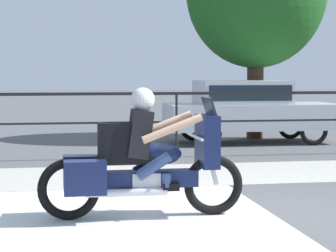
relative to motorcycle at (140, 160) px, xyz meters
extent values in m
plane|color=#565659|center=(1.44, -0.23, -0.69)|extent=(120.00, 120.00, 0.00)
cube|color=#B7B2A8|center=(1.44, 3.17, -0.68)|extent=(44.00, 2.40, 0.01)
cube|color=silver|center=(-0.09, -0.43, -0.68)|extent=(3.43, 6.00, 0.01)
cube|color=black|center=(1.44, 5.33, 0.63)|extent=(36.00, 0.04, 0.06)
cube|color=black|center=(1.44, 5.33, 0.05)|extent=(36.00, 0.03, 0.04)
cylinder|color=black|center=(1.44, 5.33, -0.02)|extent=(0.05, 0.05, 1.35)
torus|color=black|center=(0.90, 0.00, -0.32)|extent=(0.73, 0.11, 0.73)
torus|color=black|center=(-0.84, 0.00, -0.32)|extent=(0.73, 0.11, 0.73)
cube|color=#141E47|center=(0.03, 0.00, -0.22)|extent=(1.33, 0.22, 0.20)
cube|color=silver|center=(0.06, 0.00, -0.27)|extent=(0.34, 0.26, 0.26)
ellipsoid|color=#141E47|center=(0.24, 0.00, 0.07)|extent=(0.53, 0.30, 0.26)
cube|color=black|center=(-0.15, 0.00, 0.01)|extent=(0.77, 0.28, 0.08)
cube|color=#141E47|center=(0.82, 0.00, 0.22)|extent=(0.20, 0.54, 0.63)
cube|color=#1E232B|center=(0.84, 0.00, 0.64)|extent=(0.10, 0.46, 0.24)
cylinder|color=silver|center=(0.68, 0.00, 0.27)|extent=(0.04, 0.70, 0.04)
cylinder|color=silver|center=(-0.18, -0.16, -0.35)|extent=(0.96, 0.09, 0.09)
cube|color=#141E47|center=(-0.66, -0.24, -0.15)|extent=(0.48, 0.28, 0.39)
cube|color=#141E47|center=(-0.66, 0.24, -0.15)|extent=(0.48, 0.28, 0.39)
cylinder|color=silver|center=(0.87, 0.00, -0.05)|extent=(0.19, 0.06, 0.54)
cube|color=black|center=(-0.01, 0.00, 0.32)|extent=(0.32, 0.36, 0.59)
sphere|color=tan|center=(0.03, 0.00, 0.70)|extent=(0.23, 0.23, 0.23)
sphere|color=silver|center=(0.03, 0.00, 0.72)|extent=(0.29, 0.29, 0.29)
cylinder|color=#33477A|center=(0.14, -0.15, -0.05)|extent=(0.44, 0.13, 0.34)
cylinder|color=#33477A|center=(0.29, -0.15, -0.22)|extent=(0.11, 0.11, 0.16)
cube|color=black|center=(0.34, -0.15, -0.30)|extent=(0.20, 0.10, 0.09)
cylinder|color=#33477A|center=(0.14, 0.15, -0.05)|extent=(0.44, 0.13, 0.34)
cylinder|color=#33477A|center=(0.29, 0.15, -0.22)|extent=(0.11, 0.11, 0.16)
cube|color=black|center=(0.34, 0.15, -0.30)|extent=(0.20, 0.10, 0.09)
cylinder|color=tan|center=(0.34, -0.30, 0.40)|extent=(0.72, 0.09, 0.35)
cylinder|color=tan|center=(0.34, 0.30, 0.40)|extent=(0.72, 0.09, 0.35)
cube|color=black|center=(-0.31, 0.00, 0.25)|extent=(0.38, 0.29, 0.42)
cube|color=#B7BCC4|center=(3.80, 7.86, -0.02)|extent=(4.22, 1.70, 0.62)
cube|color=#B7BCC4|center=(3.55, 7.86, 0.57)|extent=(2.19, 1.50, 0.57)
cube|color=#19232D|center=(4.62, 7.86, 0.57)|extent=(0.04, 1.33, 0.46)
cube|color=#19232D|center=(3.55, 7.86, 0.57)|extent=(2.02, 1.53, 0.37)
torus|color=black|center=(5.11, 7.08, -0.33)|extent=(0.71, 0.11, 0.71)
torus|color=black|center=(5.11, 8.65, -0.33)|extent=(0.71, 0.11, 0.71)
torus|color=black|center=(2.49, 7.08, -0.33)|extent=(0.71, 0.11, 0.71)
torus|color=black|center=(2.49, 8.65, -0.33)|extent=(0.71, 0.11, 0.71)
cylinder|color=#473323|center=(4.24, 9.02, 0.49)|extent=(0.44, 0.44, 2.36)
camera|label=1|loc=(-0.99, -7.67, 1.04)|focal=70.00mm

